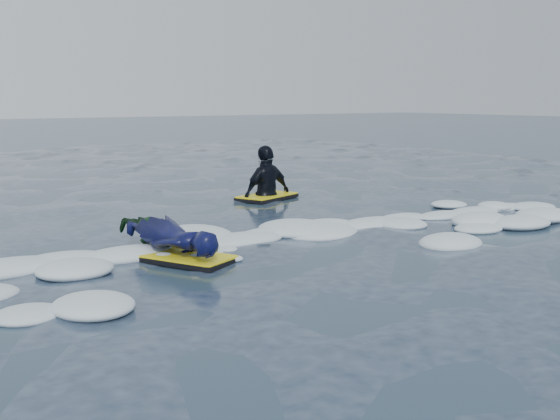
# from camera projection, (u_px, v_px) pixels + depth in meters

# --- Properties ---
(ground) EXTENTS (120.00, 120.00, 0.00)m
(ground) POSITION_uv_depth(u_px,v_px,m) (302.00, 266.00, 8.12)
(ground) COLOR #192F3E
(ground) RESTS_ON ground
(foam_band) EXTENTS (12.00, 3.10, 0.30)m
(foam_band) POSITION_uv_depth(u_px,v_px,m) (255.00, 250.00, 8.96)
(foam_band) COLOR white
(foam_band) RESTS_ON ground
(prone_woman_unit) EXTENTS (1.09, 1.82, 0.46)m
(prone_woman_unit) POSITION_uv_depth(u_px,v_px,m) (176.00, 240.00, 8.45)
(prone_woman_unit) COLOR black
(prone_woman_unit) RESTS_ON ground
(prone_child_unit) EXTENTS (0.61, 1.15, 0.42)m
(prone_child_unit) POSITION_uv_depth(u_px,v_px,m) (153.00, 234.00, 8.96)
(prone_child_unit) COLOR black
(prone_child_unit) RESTS_ON ground
(waiting_rider_unit) EXTENTS (1.42, 1.10, 1.89)m
(waiting_rider_unit) POSITION_uv_depth(u_px,v_px,m) (267.00, 195.00, 13.39)
(waiting_rider_unit) COLOR black
(waiting_rider_unit) RESTS_ON ground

